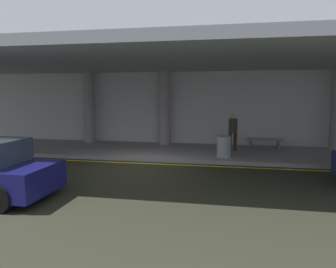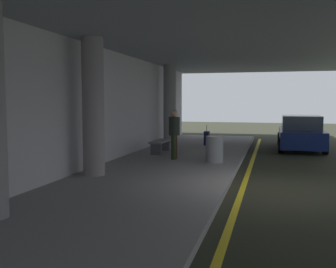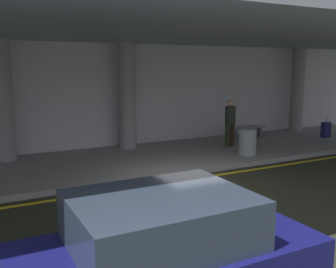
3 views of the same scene
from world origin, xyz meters
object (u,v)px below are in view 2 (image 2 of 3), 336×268
Objects in this scene: support_column_center at (93,107)px; suitcase_upright_primary at (207,138)px; trash_bin_steel at (215,149)px; traveler_with_luggage at (174,131)px; support_column_right_mid at (170,104)px; bench_metal at (161,144)px; car_navy_no2 at (301,134)px.

support_column_center is 8.23m from suitcase_upright_primary.
support_column_center reaches higher than trash_bin_steel.
traveler_with_luggage is 1.98× the size of trash_bin_steel.
suitcase_upright_primary is (7.90, -1.75, -1.51)m from support_column_center.
suitcase_upright_primary is 1.06× the size of trash_bin_steel.
support_column_right_mid is 5.88m from trash_bin_steel.
support_column_center is 8.00m from support_column_right_mid.
support_column_center is 1.00× the size of support_column_right_mid.
support_column_right_mid reaches higher than bench_metal.
support_column_right_mid reaches higher than traveler_with_luggage.
support_column_right_mid reaches higher than suitcase_upright_primary.
suitcase_upright_primary is at bearing -12.50° from support_column_center.
traveler_with_luggage is at bearing 76.18° from trash_bin_steel.
traveler_with_luggage is at bearing -148.04° from bench_metal.
support_column_center reaches higher than bench_metal.
bench_metal is at bearing 128.86° from car_navy_no2.
support_column_center is 4.06× the size of suitcase_upright_primary.
car_navy_no2 reaches higher than trash_bin_steel.
trash_bin_steel is (-0.35, -1.44, -0.54)m from traveler_with_luggage.
car_navy_no2 is 4.82× the size of trash_bin_steel.
support_column_right_mid is (8.00, 0.00, 0.00)m from support_column_center.
bench_metal is (-3.17, -0.47, -1.47)m from support_column_right_mid.
bench_metal is (4.83, -0.47, -1.47)m from support_column_center.
suitcase_upright_primary is 4.99m from trash_bin_steel.
traveler_with_luggage is 4.58m from suitcase_upright_primary.
trash_bin_steel is (-1.80, -2.34, 0.07)m from bench_metal.
traveler_with_luggage is at bearing -163.44° from support_column_right_mid.
support_column_right_mid is at bearing 29.49° from trash_bin_steel.
car_navy_no2 is 2.44× the size of traveler_with_luggage.
bench_metal is at bearing 158.28° from traveler_with_luggage.
suitcase_upright_primary reaches higher than trash_bin_steel.
car_navy_no2 is at bearing 85.28° from traveler_with_luggage.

